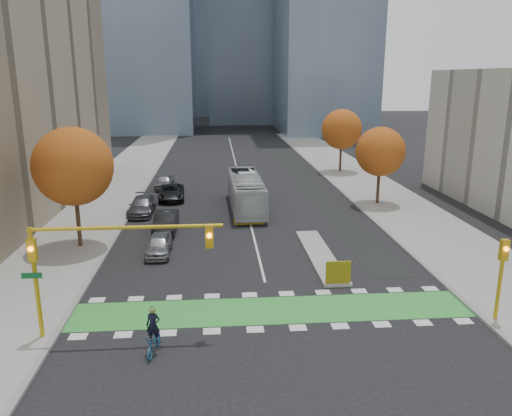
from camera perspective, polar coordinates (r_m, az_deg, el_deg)
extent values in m
plane|color=black|center=(24.16, 2.25, -13.17)|extent=(300.00, 300.00, 0.00)
cube|color=gray|center=(44.05, -18.75, -0.84)|extent=(7.00, 120.00, 0.15)
cube|color=gray|center=(45.65, 16.23, -0.11)|extent=(7.00, 120.00, 0.15)
cube|color=gray|center=(43.32, -14.26, -0.75)|extent=(0.30, 120.00, 0.16)
cube|color=gray|center=(44.53, 12.01, -0.20)|extent=(0.30, 120.00, 0.16)
cube|color=green|center=(25.48, 1.84, -11.58)|extent=(20.00, 3.00, 0.01)
cube|color=silver|center=(62.28, -2.15, 4.27)|extent=(0.15, 70.00, 0.01)
cube|color=black|center=(53.39, 6.42, 2.42)|extent=(2.50, 50.00, 0.01)
cube|color=gray|center=(32.89, 7.33, -5.34)|extent=(1.60, 10.00, 0.16)
cube|color=yellow|center=(28.27, 9.38, -7.28)|extent=(1.40, 0.12, 1.30)
cylinder|color=#332114|center=(35.55, -19.75, -0.28)|extent=(0.28, 0.28, 5.25)
sphere|color=#963412|center=(34.94, -20.17, 4.48)|extent=(5.20, 5.20, 5.20)
cylinder|color=#332114|center=(46.49, 13.83, 3.11)|extent=(0.28, 0.28, 4.55)
sphere|color=#963412|center=(46.06, 14.03, 6.27)|extent=(4.40, 4.40, 4.40)
cylinder|color=#332114|center=(61.74, 9.66, 6.28)|extent=(0.28, 0.28, 4.90)
sphere|color=#963412|center=(61.40, 9.77, 8.86)|extent=(4.80, 4.80, 4.80)
cylinder|color=#BF9914|center=(23.77, -23.80, -8.06)|extent=(0.20, 0.20, 5.20)
cylinder|color=#BF9914|center=(21.94, -14.57, -2.17)|extent=(8.20, 0.16, 0.16)
cube|color=#BF9914|center=(23.24, -24.21, -4.40)|extent=(0.35, 0.28, 1.00)
sphere|color=orange|center=(23.05, -24.38, -4.31)|extent=(0.22, 0.22, 0.22)
cube|color=#BF9914|center=(21.75, -5.35, -3.28)|extent=(0.35, 0.28, 1.00)
sphere|color=orange|center=(21.55, -5.36, -3.17)|extent=(0.22, 0.22, 0.22)
cube|color=#0C5926|center=(23.21, -24.27, -7.06)|extent=(0.85, 0.04, 0.25)
cylinder|color=#BF9914|center=(26.22, 26.09, -7.62)|extent=(0.18, 0.18, 4.00)
cube|color=#BF9914|center=(25.70, 26.49, -4.31)|extent=(0.35, 0.28, 1.00)
sphere|color=orange|center=(25.52, 26.72, -4.22)|extent=(0.22, 0.22, 0.22)
imported|color=#1D5485|center=(22.16, -11.56, -14.82)|extent=(0.90, 1.89, 0.96)
imported|color=black|center=(21.78, -11.68, -12.96)|extent=(0.64, 0.47, 1.62)
sphere|color=#597F2D|center=(21.48, -11.77, -11.37)|extent=(0.28, 0.28, 0.28)
imported|color=silver|center=(43.83, -1.15, 1.89)|extent=(2.84, 11.26, 3.12)
imported|color=gray|center=(33.38, -11.06, -4.13)|extent=(1.57, 3.90, 1.33)
imported|color=black|center=(38.10, -10.27, -1.57)|extent=(1.69, 4.66, 1.53)
imported|color=#525157|center=(43.43, -12.92, 0.25)|extent=(2.06, 4.99, 1.44)
imported|color=black|center=(48.02, -9.64, 1.78)|extent=(2.61, 5.21, 1.42)
imported|color=gray|center=(52.99, -10.42, 2.98)|extent=(2.06, 4.43, 1.47)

